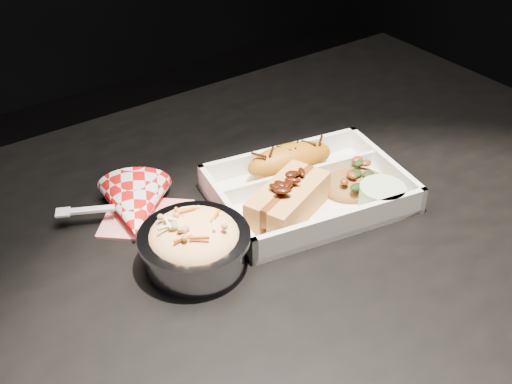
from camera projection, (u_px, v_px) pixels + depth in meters
dining_table at (266, 282)px, 0.87m from camera, size 1.20×0.80×0.75m
food_tray at (308, 193)px, 0.86m from camera, size 0.28×0.22×0.04m
fried_pastry at (290, 160)px, 0.89m from camera, size 0.13×0.07×0.05m
hotdog at (288, 198)px, 0.82m from camera, size 0.14×0.10×0.06m
fried_rice_mound at (355, 178)px, 0.87m from camera, size 0.11×0.09×0.03m
cupcake_liner at (382, 196)px, 0.84m from camera, size 0.06×0.06×0.03m
foil_coleslaw_cup at (195, 243)px, 0.74m from camera, size 0.13×0.13×0.07m
napkin_fork at (135, 208)px, 0.83m from camera, size 0.17×0.15×0.10m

